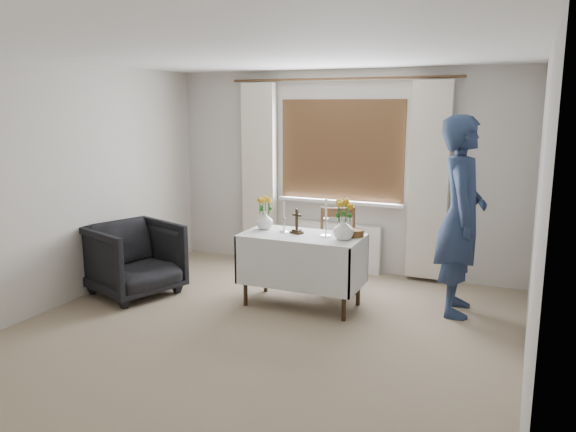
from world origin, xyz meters
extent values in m
plane|color=gray|center=(0.00, 0.00, 0.00)|extent=(5.00, 5.00, 0.00)
cube|color=white|center=(0.07, 1.03, 0.38)|extent=(1.24, 0.64, 0.76)
imported|color=black|center=(-1.76, 0.62, 0.40)|extent=(1.12, 1.10, 0.80)
imported|color=navy|center=(1.58, 1.49, 0.99)|extent=(0.56, 0.77, 1.98)
cube|color=white|center=(0.00, 2.42, 0.30)|extent=(1.10, 0.10, 0.60)
imported|color=silver|center=(-0.40, 1.12, 0.86)|extent=(0.25, 0.25, 0.20)
imported|color=silver|center=(0.53, 1.00, 0.87)|extent=(0.24, 0.24, 0.22)
cylinder|color=brown|center=(0.59, 1.18, 0.80)|extent=(0.21, 0.21, 0.07)
camera|label=1|loc=(2.20, -4.17, 2.07)|focal=35.00mm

